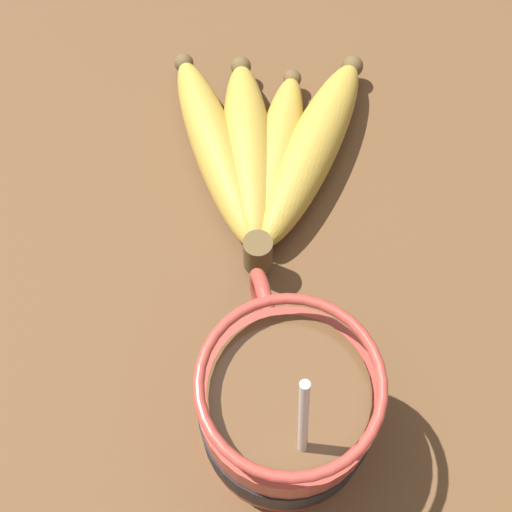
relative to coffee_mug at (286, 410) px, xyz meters
The scene contains 3 objects.
table 10.33cm from the coffee_mug, 16.40° to the left, with size 124.98×124.98×2.66cm.
coffee_mug is the anchor object (origin of this frame).
banana_bunch 20.46cm from the coffee_mug, ahead, with size 20.23×16.29×4.18cm.
Camera 1 is at (-18.46, 1.49, 48.05)cm, focal length 50.00 mm.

